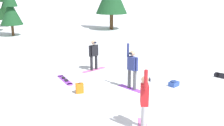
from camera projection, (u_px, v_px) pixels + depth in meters
name	position (u px, v px, depth m)	size (l,w,h in m)	color
ground_plane	(182.00, 107.00, 9.88)	(800.00, 800.00, 0.00)	white
snowboarder_foreground	(144.00, 101.00, 8.04)	(0.77, 1.47, 2.06)	pink
snowboarder_midground	(132.00, 68.00, 11.40)	(0.92, 1.41, 2.04)	#993FD8
snowboarder_background	(94.00, 55.00, 14.17)	(1.46, 0.87, 1.67)	pink
loose_snowboard_far_spare	(65.00, 80.00, 12.80)	(0.65, 1.74, 0.09)	#993FD8
backpack_blue	(174.00, 84.00, 11.99)	(0.55, 0.48, 0.27)	#2D4C9E
backpack_orange	(80.00, 88.00, 11.17)	(0.33, 0.27, 0.47)	orange
pine_tree_tall	(10.00, 8.00, 24.26)	(2.07, 2.07, 4.82)	#472D19
pine_tree_leaning	(5.00, 3.00, 30.61)	(1.91, 1.91, 5.04)	#472D19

